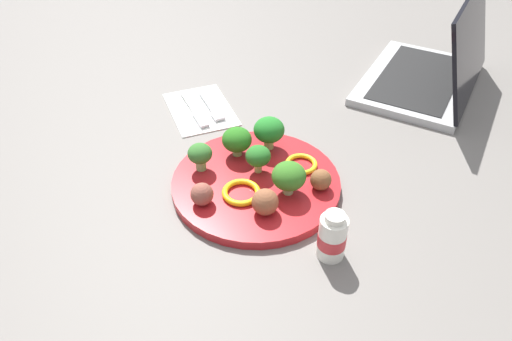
{
  "coord_description": "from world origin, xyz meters",
  "views": [
    {
      "loc": [
        0.56,
        -0.27,
        0.54
      ],
      "look_at": [
        0.0,
        0.0,
        0.04
      ],
      "focal_mm": 34.51,
      "sensor_mm": 36.0,
      "label": 1
    }
  ],
  "objects_px": {
    "meatball_near_rim": "(202,194)",
    "meatball_back_right": "(265,202)",
    "yogurt_bottle": "(332,237)",
    "fork": "(211,107)",
    "pepper_ring_back_left": "(302,164)",
    "knife": "(194,110)",
    "napkin": "(202,108)",
    "pepper_ring_back_right": "(241,192)",
    "broccoli_floret_mid_left": "(269,130)",
    "broccoli_floret_mid_right": "(200,154)",
    "broccoli_floret_near_rim": "(289,176)",
    "broccoli_floret_back_right": "(258,156)",
    "broccoli_floret_far_rim": "(236,140)",
    "laptop": "(433,71)",
    "meatball_back_left": "(321,180)",
    "plate": "(256,183)"
  },
  "relations": [
    {
      "from": "fork",
      "to": "meatball_back_left",
      "type": "bearing_deg",
      "value": 11.4
    },
    {
      "from": "napkin",
      "to": "knife",
      "type": "distance_m",
      "value": 0.02
    },
    {
      "from": "broccoli_floret_back_right",
      "to": "meatball_back_right",
      "type": "xyz_separation_m",
      "value": [
        0.09,
        -0.03,
        -0.01
      ]
    },
    {
      "from": "broccoli_floret_mid_right",
      "to": "meatball_near_rim",
      "type": "xyz_separation_m",
      "value": [
        0.08,
        -0.03,
        -0.01
      ]
    },
    {
      "from": "meatball_back_left",
      "to": "meatball_back_right",
      "type": "bearing_deg",
      "value": -83.56
    },
    {
      "from": "fork",
      "to": "pepper_ring_back_left",
      "type": "bearing_deg",
      "value": 14.06
    },
    {
      "from": "fork",
      "to": "broccoli_floret_mid_left",
      "type": "bearing_deg",
      "value": 11.64
    },
    {
      "from": "broccoli_floret_mid_left",
      "to": "broccoli_floret_near_rim",
      "type": "distance_m",
      "value": 0.12
    },
    {
      "from": "napkin",
      "to": "pepper_ring_back_left",
      "type": "bearing_deg",
      "value": 17.14
    },
    {
      "from": "plate",
      "to": "broccoli_floret_near_rim",
      "type": "xyz_separation_m",
      "value": [
        0.05,
        0.03,
        0.04
      ]
    },
    {
      "from": "broccoli_floret_mid_right",
      "to": "yogurt_bottle",
      "type": "bearing_deg",
      "value": 23.2
    },
    {
      "from": "broccoli_floret_mid_left",
      "to": "napkin",
      "type": "distance_m",
      "value": 0.21
    },
    {
      "from": "broccoli_floret_back_right",
      "to": "laptop",
      "type": "bearing_deg",
      "value": 104.12
    },
    {
      "from": "pepper_ring_back_left",
      "to": "napkin",
      "type": "relative_size",
      "value": 0.33
    },
    {
      "from": "broccoli_floret_far_rim",
      "to": "meatball_near_rim",
      "type": "relative_size",
      "value": 1.45
    },
    {
      "from": "broccoli_floret_far_rim",
      "to": "yogurt_bottle",
      "type": "relative_size",
      "value": 0.66
    },
    {
      "from": "pepper_ring_back_right",
      "to": "yogurt_bottle",
      "type": "bearing_deg",
      "value": 24.24
    },
    {
      "from": "broccoli_floret_mid_left",
      "to": "knife",
      "type": "relative_size",
      "value": 0.42
    },
    {
      "from": "yogurt_bottle",
      "to": "fork",
      "type": "bearing_deg",
      "value": -178.36
    },
    {
      "from": "broccoli_floret_back_right",
      "to": "broccoli_floret_mid_right",
      "type": "bearing_deg",
      "value": -119.11
    },
    {
      "from": "meatball_back_right",
      "to": "yogurt_bottle",
      "type": "relative_size",
      "value": 0.52
    },
    {
      "from": "meatball_near_rim",
      "to": "meatball_back_right",
      "type": "distance_m",
      "value": 0.1
    },
    {
      "from": "meatball_back_left",
      "to": "knife",
      "type": "height_order",
      "value": "meatball_back_left"
    },
    {
      "from": "broccoli_floret_back_right",
      "to": "meatball_back_left",
      "type": "relative_size",
      "value": 1.42
    },
    {
      "from": "meatball_back_left",
      "to": "laptop",
      "type": "height_order",
      "value": "laptop"
    },
    {
      "from": "broccoli_floret_near_rim",
      "to": "knife",
      "type": "height_order",
      "value": "broccoli_floret_near_rim"
    },
    {
      "from": "broccoli_floret_far_rim",
      "to": "pepper_ring_back_right",
      "type": "distance_m",
      "value": 0.11
    },
    {
      "from": "broccoli_floret_mid_right",
      "to": "meatball_back_left",
      "type": "relative_size",
      "value": 1.42
    },
    {
      "from": "broccoli_floret_mid_right",
      "to": "pepper_ring_back_right",
      "type": "bearing_deg",
      "value": 21.35
    },
    {
      "from": "broccoli_floret_mid_right",
      "to": "fork",
      "type": "height_order",
      "value": "broccoli_floret_mid_right"
    },
    {
      "from": "broccoli_floret_back_right",
      "to": "fork",
      "type": "height_order",
      "value": "broccoli_floret_back_right"
    },
    {
      "from": "plate",
      "to": "napkin",
      "type": "height_order",
      "value": "plate"
    },
    {
      "from": "broccoli_floret_mid_left",
      "to": "meatball_near_rim",
      "type": "relative_size",
      "value": 1.67
    },
    {
      "from": "broccoli_floret_near_rim",
      "to": "broccoli_floret_mid_right",
      "type": "bearing_deg",
      "value": -137.99
    },
    {
      "from": "broccoli_floret_mid_right",
      "to": "broccoli_floret_near_rim",
      "type": "xyz_separation_m",
      "value": [
        0.12,
        0.11,
        0.0
      ]
    },
    {
      "from": "broccoli_floret_far_rim",
      "to": "pepper_ring_back_right",
      "type": "relative_size",
      "value": 0.84
    },
    {
      "from": "broccoli_floret_back_right",
      "to": "pepper_ring_back_right",
      "type": "xyz_separation_m",
      "value": [
        0.04,
        -0.05,
        -0.03
      ]
    },
    {
      "from": "plate",
      "to": "meatball_back_left",
      "type": "bearing_deg",
      "value": 53.73
    },
    {
      "from": "knife",
      "to": "yogurt_bottle",
      "type": "xyz_separation_m",
      "value": [
        0.44,
        0.05,
        0.03
      ]
    },
    {
      "from": "meatball_back_left",
      "to": "meatball_near_rim",
      "type": "height_order",
      "value": "meatball_near_rim"
    },
    {
      "from": "broccoli_floret_mid_left",
      "to": "pepper_ring_back_left",
      "type": "xyz_separation_m",
      "value": [
        0.07,
        0.03,
        -0.03
      ]
    },
    {
      "from": "broccoli_floret_far_rim",
      "to": "napkin",
      "type": "xyz_separation_m",
      "value": [
        -0.19,
        0.0,
        -0.04
      ]
    },
    {
      "from": "broccoli_floret_mid_left",
      "to": "fork",
      "type": "xyz_separation_m",
      "value": [
        -0.19,
        -0.04,
        -0.05
      ]
    },
    {
      "from": "napkin",
      "to": "broccoli_floret_back_right",
      "type": "bearing_deg",
      "value": 2.32
    },
    {
      "from": "broccoli_floret_back_right",
      "to": "laptop",
      "type": "xyz_separation_m",
      "value": [
        -0.12,
        0.47,
        -0.01
      ]
    },
    {
      "from": "broccoli_floret_near_rim",
      "to": "fork",
      "type": "relative_size",
      "value": 0.47
    },
    {
      "from": "broccoli_floret_back_right",
      "to": "laptop",
      "type": "relative_size",
      "value": 0.13
    },
    {
      "from": "fork",
      "to": "knife",
      "type": "xyz_separation_m",
      "value": [
        -0.0,
        -0.04,
        -0.0
      ]
    },
    {
      "from": "plate",
      "to": "broccoli_floret_mid_right",
      "type": "height_order",
      "value": "broccoli_floret_mid_right"
    },
    {
      "from": "broccoli_floret_back_right",
      "to": "laptop",
      "type": "distance_m",
      "value": 0.49
    }
  ]
}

